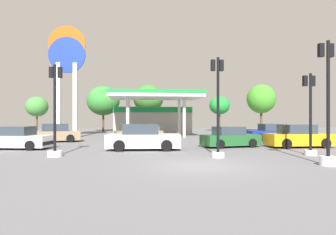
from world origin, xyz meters
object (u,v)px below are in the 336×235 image
traffic_signal_3 (218,115)px  tree_4 (261,99)px  station_pole_sign (67,68)px  tree_0 (37,107)px  car_4 (54,134)px  tree_1 (103,101)px  car_1 (230,138)px  tree_2 (148,98)px  car_5 (138,133)px  traffic_signal_0 (328,123)px  car_2 (271,133)px  car_3 (143,138)px  tree_3 (219,106)px  traffic_signal_1 (310,122)px  traffic_signal_2 (55,124)px  car_6 (299,137)px  car_0 (18,139)px

traffic_signal_3 → tree_4: size_ratio=0.73×
station_pole_sign → tree_0: station_pole_sign is taller
car_4 → tree_1: 18.51m
car_1 → tree_4: size_ratio=0.60×
car_4 → tree_2: 20.82m
car_5 → tree_4: bearing=41.2°
traffic_signal_0 → tree_0: bearing=124.9°
car_2 → car_3: (-11.46, -6.54, 0.07)m
car_3 → car_4: (-7.26, 6.89, -0.05)m
car_3 → car_4: bearing=136.5°
car_1 → car_5: size_ratio=0.96×
tree_3 → traffic_signal_0: bearing=-97.6°
traffic_signal_1 → tree_0: 36.70m
tree_2 → traffic_signal_2: bearing=-101.9°
car_5 → traffic_signal_2: bearing=-113.0°
car_2 → car_6: (-0.85, -6.08, 0.04)m
traffic_signal_1 → tree_0: size_ratio=0.88×
car_1 → tree_1: size_ratio=0.64×
car_0 → car_2: (19.48, 5.22, 0.01)m
car_0 → traffic_signal_2: traffic_signal_2 is taller
tree_3 → tree_2: bearing=171.9°
station_pole_sign → tree_3: size_ratio=2.17×
car_0 → traffic_signal_1: 17.68m
station_pole_sign → car_6: station_pole_sign is taller
car_5 → traffic_signal_0: bearing=-61.2°
car_4 → tree_1: (2.04, 18.01, 3.79)m
car_6 → tree_0: size_ratio=0.87×
car_1 → traffic_signal_0: 8.35m
car_4 → traffic_signal_3: size_ratio=0.89×
car_2 → tree_4: 18.45m
car_0 → tree_2: 26.16m
traffic_signal_0 → traffic_signal_3: size_ratio=1.04×
tree_1 → tree_3: bearing=-3.3°
car_2 → car_5: size_ratio=0.96×
car_6 → tree_1: size_ratio=0.66×
car_5 → traffic_signal_1: bearing=-50.5°
tree_2 → car_1: bearing=-79.0°
car_1 → traffic_signal_0: bearing=-78.6°
car_4 → traffic_signal_3: (10.99, -10.84, 1.45)m
traffic_signal_1 → tree_1: 31.97m
car_1 → tree_0: size_ratio=0.84×
car_2 → car_5: bearing=175.5°
tree_2 → car_2: bearing=-61.7°
car_0 → tree_3: (19.77, 22.59, 3.15)m
car_0 → traffic_signal_2: bearing=-50.5°
tree_0 → tree_3: (26.12, -0.74, 0.23)m
car_0 → tree_3: bearing=48.8°
car_6 → traffic_signal_3: traffic_signal_3 is taller
car_6 → tree_1: bearing=122.9°
car_2 → tree_2: 21.82m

